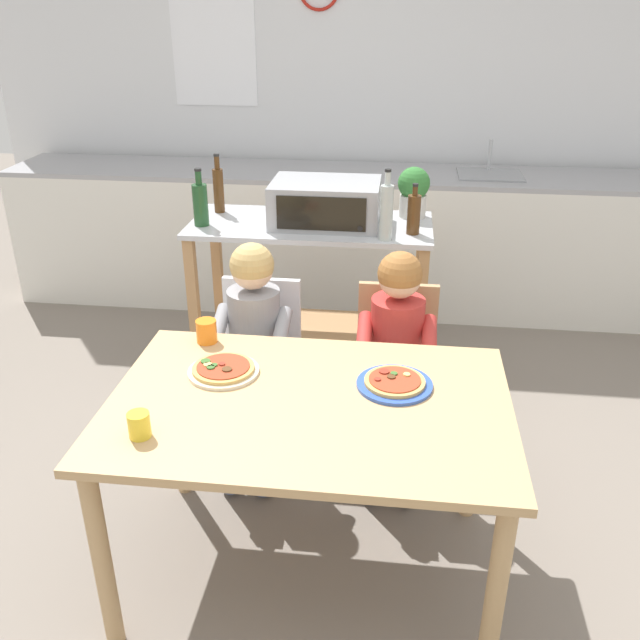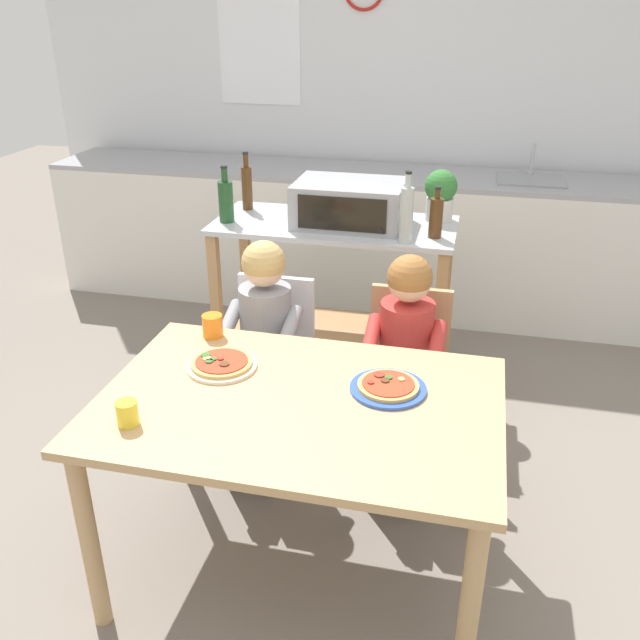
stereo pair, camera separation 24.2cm
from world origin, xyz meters
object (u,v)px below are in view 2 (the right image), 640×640
object	(u,v)px
pizza_plate_cream	(222,364)
drinking_cup_orange	(213,326)
bottle_clear_vinegar	(226,200)
potted_herb_plant	(440,194)
dining_chair_right	(405,369)
bottle_brown_beer	(436,217)
bottle_slim_sauce	(406,214)
child_in_red_shirt	(404,349)
pizza_plate_blue_rimmed	(388,387)
drinking_cup_yellow	(127,413)
bottle_tall_green_wine	(247,186)
toaster_oven	(349,203)
dining_table	(299,425)
dining_chair_left	(271,355)
child_in_grey_shirt	(262,333)
kitchen_island_cart	(334,280)

from	to	relation	value
pizza_plate_cream	drinking_cup_orange	distance (m)	0.26
bottle_clear_vinegar	potted_herb_plant	world-z (taller)	bottle_clear_vinegar
dining_chair_right	bottle_brown_beer	bearing A→B (deg)	84.32
bottle_slim_sauce	child_in_red_shirt	bearing A→B (deg)	-81.87
pizza_plate_blue_rimmed	drinking_cup_yellow	xyz separation A→B (m)	(-0.75, -0.38, 0.03)
bottle_slim_sauce	bottle_tall_green_wine	bearing A→B (deg)	158.44
pizza_plate_cream	bottle_tall_green_wine	bearing A→B (deg)	104.59
bottle_tall_green_wine	drinking_cup_orange	bearing A→B (deg)	-78.46
potted_herb_plant	pizza_plate_blue_rimmed	distance (m)	1.41
toaster_oven	pizza_plate_blue_rimmed	bearing A→B (deg)	-72.78
potted_herb_plant	pizza_plate_cream	size ratio (longest dim) A/B	1.01
bottle_clear_vinegar	potted_herb_plant	xyz separation A→B (m)	(1.02, 0.27, 0.02)
bottle_tall_green_wine	bottle_slim_sauce	bearing A→B (deg)	-21.56
bottle_tall_green_wine	potted_herb_plant	distance (m)	0.99
potted_herb_plant	bottle_brown_beer	bearing A→B (deg)	-89.34
toaster_oven	potted_herb_plant	bearing A→B (deg)	22.19
potted_herb_plant	pizza_plate_cream	bearing A→B (deg)	-115.25
bottle_clear_vinegar	dining_table	world-z (taller)	bottle_clear_vinegar
bottle_clear_vinegar	drinking_cup_orange	distance (m)	0.94
dining_chair_left	child_in_red_shirt	world-z (taller)	child_in_red_shirt
dining_table	child_in_grey_shirt	bearing A→B (deg)	118.42
bottle_slim_sauce	pizza_plate_blue_rimmed	distance (m)	1.05
kitchen_island_cart	bottle_slim_sauce	distance (m)	0.61
bottle_clear_vinegar	dining_table	bearing A→B (deg)	-60.65
toaster_oven	bottle_tall_green_wine	bearing A→B (deg)	166.88
bottle_clear_vinegar	potted_herb_plant	size ratio (longest dim) A/B	1.10
bottle_tall_green_wine	child_in_grey_shirt	xyz separation A→B (m)	(0.35, -0.88, -0.38)
dining_chair_left	bottle_slim_sauce	bearing A→B (deg)	38.25
kitchen_island_cart	dining_table	distance (m)	1.35
bottle_clear_vinegar	dining_chair_right	size ratio (longest dim) A/B	0.34
drinking_cup_orange	bottle_brown_beer	bearing A→B (deg)	48.40
drinking_cup_yellow	bottle_tall_green_wine	bearing A→B (deg)	96.37
toaster_oven	child_in_red_shirt	world-z (taller)	toaster_oven
potted_herb_plant	drinking_cup_orange	size ratio (longest dim) A/B	2.84
kitchen_island_cart	bottle_brown_beer	xyz separation A→B (m)	(0.50, -0.11, 0.40)
drinking_cup_yellow	child_in_grey_shirt	bearing A→B (deg)	79.78
potted_herb_plant	bottle_clear_vinegar	bearing A→B (deg)	-165.13
kitchen_island_cart	pizza_plate_blue_rimmed	xyz separation A→B (m)	(0.45, -1.21, 0.14)
bottle_slim_sauce	kitchen_island_cart	bearing A→B (deg)	150.32
bottle_clear_vinegar	dining_table	size ratio (longest dim) A/B	0.21
dining_table	pizza_plate_cream	xyz separation A→B (m)	(-0.32, 0.14, 0.11)
bottle_slim_sauce	child_in_grey_shirt	bearing A→B (deg)	-134.31
bottle_brown_beer	dining_chair_right	bearing A→B (deg)	-95.68
pizza_plate_cream	kitchen_island_cart	bearing A→B (deg)	82.97
dining_chair_left	child_in_grey_shirt	world-z (taller)	child_in_grey_shirt
dining_chair_right	dining_chair_left	bearing A→B (deg)	-178.91
bottle_clear_vinegar	pizza_plate_blue_rimmed	distance (m)	1.50
child_in_grey_shirt	drinking_cup_yellow	xyz separation A→B (m)	(-0.15, -0.85, 0.12)
toaster_oven	bottle_clear_vinegar	size ratio (longest dim) A/B	1.87
kitchen_island_cart	drinking_cup_yellow	xyz separation A→B (m)	(-0.30, -1.60, 0.16)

